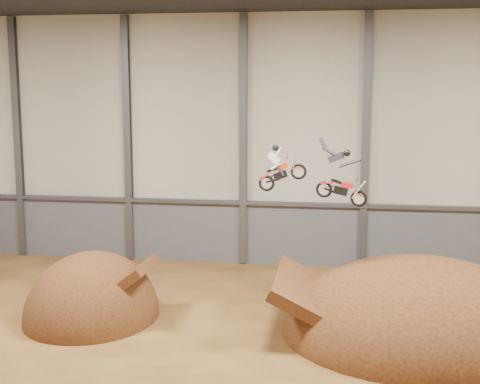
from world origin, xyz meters
name	(u,v)px	position (x,y,z in m)	size (l,w,h in m)	color
floor	(277,379)	(0.00, 0.00, 0.00)	(40.00, 40.00, 0.00)	#523416
back_wall	(304,142)	(0.00, 15.00, 7.00)	(40.00, 0.10, 14.00)	beige
lower_band_back	(302,235)	(0.00, 14.90, 1.75)	(39.80, 0.18, 3.50)	#585A60
steel_rail	(302,204)	(0.00, 14.75, 3.55)	(39.80, 0.35, 0.20)	#47494F
steel_column_0	(18,138)	(-16.67, 14.80, 7.00)	(0.40, 0.36, 13.90)	#47494F
steel_column_1	(128,140)	(-10.00, 14.80, 7.00)	(0.40, 0.36, 13.90)	#47494F
steel_column_2	(243,141)	(-3.33, 14.80, 7.00)	(0.40, 0.36, 13.90)	#47494F
steel_column_3	(365,143)	(3.33, 14.80, 7.00)	(0.40, 0.36, 13.90)	#47494F
takeoff_ramp	(93,317)	(-8.64, 5.05, 0.00)	(5.80, 6.70, 5.80)	#381D0E
landing_ramp	(419,336)	(5.37, 4.87, 0.00)	(11.18, 9.89, 6.45)	#381D0E
fmx_rider_a	(286,162)	(-0.28, 6.30, 6.87)	(2.12, 0.81, 1.92)	red
fmx_rider_b	(340,172)	(2.02, 4.65, 6.70)	(2.74, 0.78, 2.35)	red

